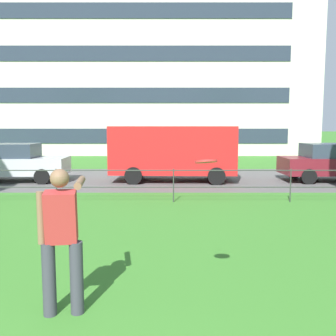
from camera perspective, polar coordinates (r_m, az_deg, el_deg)
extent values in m
cube|color=#565454|center=(16.11, -5.70, -1.59)|extent=(80.00, 6.89, 0.01)
cylinder|color=#333833|center=(11.51, -16.82, -2.58)|extent=(0.04, 0.04, 1.00)
cylinder|color=#333833|center=(11.02, 0.75, -2.69)|extent=(0.04, 0.04, 1.00)
cylinder|color=#333833|center=(11.61, 18.18, -2.55)|extent=(0.04, 0.04, 1.00)
cylinder|color=#333833|center=(11.14, -8.22, -2.92)|extent=(31.24, 0.03, 0.03)
cylinder|color=#333833|center=(11.07, -8.26, -0.37)|extent=(31.24, 0.03, 0.03)
cylinder|color=#383842|center=(4.82, -17.85, -15.95)|extent=(0.16, 0.16, 0.89)
cylinder|color=#383842|center=(4.78, -13.91, -16.03)|extent=(0.16, 0.16, 0.89)
cube|color=#B22D2D|center=(4.57, -16.19, -7.23)|extent=(0.40, 0.35, 0.64)
sphere|color=brown|center=(4.48, -16.37, -1.52)|extent=(0.22, 0.22, 0.22)
cylinder|color=brown|center=(4.78, -13.44, -2.17)|extent=(0.18, 0.63, 0.09)
cylinder|color=brown|center=(4.60, -18.98, -7.24)|extent=(0.09, 0.09, 0.62)
cylinder|color=red|center=(4.47, 5.76, 1.02)|extent=(0.34, 0.34, 0.07)
cube|color=#B7BABF|center=(16.32, -22.23, 0.31)|extent=(4.06, 1.85, 0.68)
cube|color=#2D3847|center=(16.33, -22.82, 2.47)|extent=(1.96, 1.59, 0.56)
cylinder|color=black|center=(16.75, -17.25, -0.52)|extent=(0.61, 0.22, 0.60)
cylinder|color=black|center=(15.21, -18.82, -1.26)|extent=(0.61, 0.22, 0.60)
cube|color=red|center=(15.15, 0.64, 2.82)|extent=(5.07, 2.14, 1.90)
cube|color=#283342|center=(15.22, 8.21, 4.03)|extent=(0.18, 1.67, 0.76)
cylinder|color=black|center=(16.22, 6.73, -0.35)|extent=(0.69, 0.26, 0.68)
cylinder|color=black|center=(14.38, 7.34, -1.23)|extent=(0.69, 0.26, 0.68)
cylinder|color=black|center=(16.27, -4.57, -0.31)|extent=(0.69, 0.26, 0.68)
cylinder|color=black|center=(14.43, -5.41, -1.18)|extent=(0.69, 0.26, 0.68)
cube|color=maroon|center=(16.61, 23.65, 0.35)|extent=(4.03, 1.76, 0.68)
cube|color=#2D3847|center=(16.50, 23.27, 2.49)|extent=(1.92, 1.55, 0.56)
cylinder|color=black|center=(16.92, 18.64, -0.50)|extent=(0.60, 0.21, 0.60)
cylinder|color=black|center=(15.42, 20.65, -1.23)|extent=(0.60, 0.21, 0.60)
cube|color=beige|center=(35.73, -7.50, 17.33)|extent=(31.78, 13.88, 18.02)
cube|color=#283342|center=(28.19, -9.09, 4.87)|extent=(26.70, 0.06, 1.10)
cube|color=#283342|center=(28.27, -9.21, 10.96)|extent=(26.70, 0.06, 1.10)
cube|color=#283342|center=(28.67, -9.32, 16.96)|extent=(26.70, 0.06, 1.10)
cube|color=#283342|center=(29.37, -9.44, 22.73)|extent=(26.70, 0.06, 1.10)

